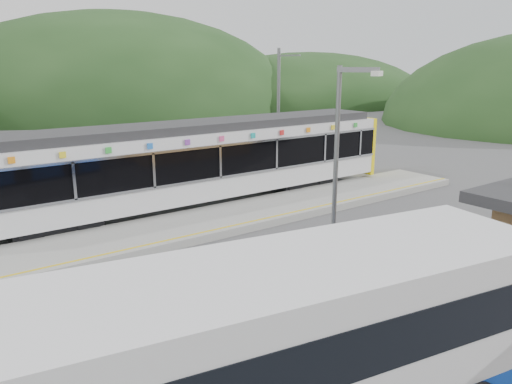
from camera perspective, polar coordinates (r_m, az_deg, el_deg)
ground at (r=17.56m, az=2.16°, el=-6.19°), size 120.00×120.00×0.00m
hills at (r=25.24m, az=5.74°, el=0.19°), size 146.00×149.00×26.00m
platform at (r=20.05m, az=-3.70°, el=-3.10°), size 26.00×3.20×0.30m
yellow_line at (r=18.97m, az=-1.59°, el=-3.61°), size 26.00×0.10×0.01m
train at (r=21.92m, az=-7.25°, el=3.50°), size 20.44×3.01×3.74m
catenary_mast_east at (r=27.60m, az=2.62°, el=9.17°), size 0.18×1.80×7.00m
bus at (r=8.22m, az=-3.16°, el=-20.07°), size 11.95×4.62×3.18m
lamp_post at (r=12.68m, az=9.50°, el=2.80°), size 0.50×1.13×6.15m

